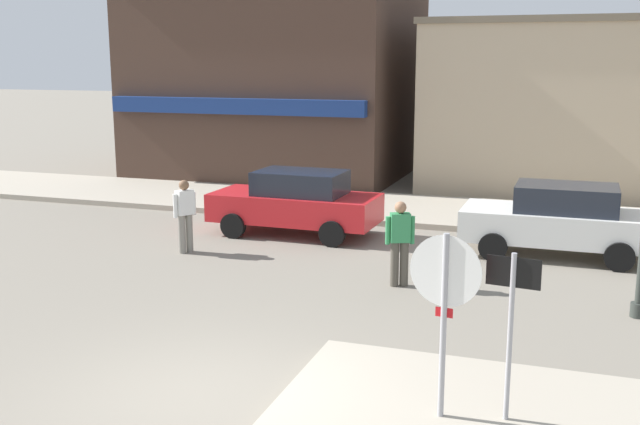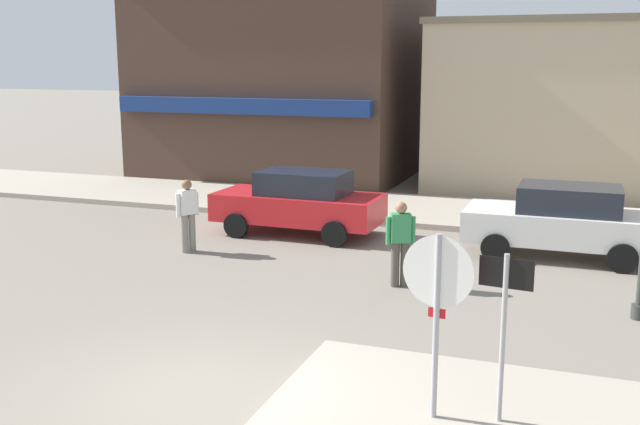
{
  "view_description": "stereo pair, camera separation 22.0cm",
  "coord_description": "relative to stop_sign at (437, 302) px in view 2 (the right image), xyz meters",
  "views": [
    {
      "loc": [
        4.26,
        -7.79,
        4.16
      ],
      "look_at": [
        0.05,
        4.5,
        1.5
      ],
      "focal_mm": 42.0,
      "sensor_mm": 36.0,
      "label": 1
    },
    {
      "loc": [
        4.47,
        -7.72,
        4.16
      ],
      "look_at": [
        0.05,
        4.5,
        1.5
      ],
      "focal_mm": 42.0,
      "sensor_mm": 36.0,
      "label": 2
    }
  ],
  "objects": [
    {
      "name": "building_corner_shop",
      "position": [
        -9.16,
        18.07,
        2.0
      ],
      "size": [
        9.52,
        8.5,
        7.02
      ],
      "color": "#473328",
      "rests_on": "ground"
    },
    {
      "name": "stop_sign",
      "position": [
        0.0,
        0.0,
        0.0
      ],
      "size": [
        0.82,
        0.13,
        2.3
      ],
      "color": "#9E9EA3",
      "rests_on": "ground"
    },
    {
      "name": "parked_car_nearest",
      "position": [
        -5.0,
        8.54,
        -0.71
      ],
      "size": [
        4.03,
        1.93,
        1.56
      ],
      "color": "red",
      "rests_on": "ground"
    },
    {
      "name": "parked_car_second",
      "position": [
        1.05,
        8.47,
        -0.71
      ],
      "size": [
        4.01,
        1.9,
        1.56
      ],
      "color": "white",
      "rests_on": "ground"
    },
    {
      "name": "building_storefront_left_near",
      "position": [
        0.92,
        18.4,
        1.19
      ],
      "size": [
        8.93,
        7.39,
        5.41
      ],
      "color": "tan",
      "rests_on": "ground"
    },
    {
      "name": "pedestrian_crossing_far",
      "position": [
        -6.69,
        6.16,
        -0.65
      ],
      "size": [
        0.37,
        0.52,
        1.61
      ],
      "color": "gray",
      "rests_on": "ground"
    },
    {
      "name": "ground_plane",
      "position": [
        -2.99,
        -0.18,
        -1.52
      ],
      "size": [
        160.0,
        160.0,
        0.0
      ],
      "primitive_type": "plane",
      "color": "gray"
    },
    {
      "name": "one_way_sign",
      "position": [
        0.72,
        0.16,
        -0.19
      ],
      "size": [
        0.6,
        0.09,
        2.1
      ],
      "color": "#9E9EA3",
      "rests_on": "ground"
    },
    {
      "name": "pedestrian_crossing_near",
      "position": [
        -1.7,
        5.24,
        -0.65
      ],
      "size": [
        0.54,
        0.35,
        1.61
      ],
      "color": "#4C473D",
      "rests_on": "ground"
    },
    {
      "name": "kerb_far",
      "position": [
        -2.99,
        12.07,
        -1.44
      ],
      "size": [
        80.0,
        4.0,
        0.15
      ],
      "primitive_type": "cube",
      "color": "#A89E8C",
      "rests_on": "ground"
    }
  ]
}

